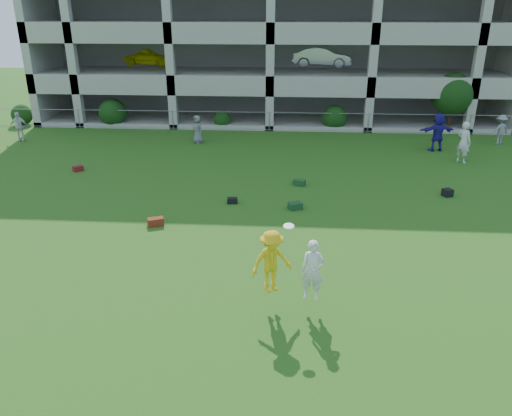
# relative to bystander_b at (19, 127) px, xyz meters

# --- Properties ---
(ground) EXTENTS (100.00, 100.00, 0.00)m
(ground) POSITION_rel_bystander_b_xyz_m (14.09, -15.63, -0.84)
(ground) COLOR #235114
(ground) RESTS_ON ground
(bystander_b) EXTENTS (1.04, 0.59, 1.67)m
(bystander_b) POSITION_rel_bystander_b_xyz_m (0.00, 0.00, 0.00)
(bystander_b) COLOR silver
(bystander_b) RESTS_ON ground
(bystander_c) EXTENTS (0.91, 0.87, 1.56)m
(bystander_c) POSITION_rel_bystander_b_xyz_m (10.18, 0.28, -0.05)
(bystander_c) COLOR slate
(bystander_c) RESTS_ON ground
(bystander_d) EXTENTS (1.94, 0.91, 2.01)m
(bystander_d) POSITION_rel_bystander_b_xyz_m (23.16, -0.46, 0.17)
(bystander_d) COLOR #281F91
(bystander_d) RESTS_ON ground
(bystander_e) EXTENTS (0.83, 0.88, 2.03)m
(bystander_e) POSITION_rel_bystander_b_xyz_m (23.86, -2.51, 0.18)
(bystander_e) COLOR silver
(bystander_e) RESTS_ON ground
(bystander_f) EXTENTS (1.22, 0.98, 1.65)m
(bystander_f) POSITION_rel_bystander_b_xyz_m (26.99, 1.12, -0.01)
(bystander_f) COLOR gray
(bystander_f) RESTS_ON ground
(bag_red_a) EXTENTS (0.62, 0.49, 0.28)m
(bag_red_a) POSITION_rel_bystander_b_xyz_m (10.70, -11.08, -0.70)
(bag_red_a) COLOR #541D0E
(bag_red_a) RESTS_ON ground
(bag_black_b) EXTENTS (0.43, 0.29, 0.22)m
(bag_black_b) POSITION_rel_bystander_b_xyz_m (13.17, -8.77, -0.73)
(bag_black_b) COLOR black
(bag_black_b) RESTS_ON ground
(bag_green_c) EXTENTS (0.60, 0.53, 0.26)m
(bag_green_c) POSITION_rel_bystander_b_xyz_m (15.63, -9.20, -0.71)
(bag_green_c) COLOR #173C15
(bag_green_c) RESTS_ON ground
(crate_d) EXTENTS (0.46, 0.46, 0.30)m
(crate_d) POSITION_rel_bystander_b_xyz_m (21.83, -7.39, -0.69)
(crate_d) COLOR black
(crate_d) RESTS_ON ground
(bag_red_f) EXTENTS (0.51, 0.52, 0.24)m
(bag_red_f) POSITION_rel_bystander_b_xyz_m (5.48, -5.20, -0.72)
(bag_red_f) COLOR #5B1B0F
(bag_red_f) RESTS_ON ground
(bag_green_g) EXTENTS (0.57, 0.45, 0.25)m
(bag_green_g) POSITION_rel_bystander_b_xyz_m (15.81, -6.49, -0.71)
(bag_green_g) COLOR #163C1F
(bag_green_g) RESTS_ON ground
(frisbee_contest) EXTENTS (1.96, 1.04, 1.90)m
(frisbee_contest) POSITION_rel_bystander_b_xyz_m (15.22, -15.91, 0.43)
(frisbee_contest) COLOR yellow
(frisbee_contest) RESTS_ON ground
(parking_garage) EXTENTS (30.00, 14.00, 12.00)m
(parking_garage) POSITION_rel_bystander_b_xyz_m (14.08, 12.07, 5.18)
(parking_garage) COLOR #9E998C
(parking_garage) RESTS_ON ground
(fence) EXTENTS (36.06, 0.06, 1.20)m
(fence) POSITION_rel_bystander_b_xyz_m (14.09, 3.37, -0.22)
(fence) COLOR gray
(fence) RESTS_ON ground
(shrub_row) EXTENTS (34.38, 2.52, 3.50)m
(shrub_row) POSITION_rel_bystander_b_xyz_m (18.68, 4.08, 0.67)
(shrub_row) COLOR #163D11
(shrub_row) RESTS_ON ground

